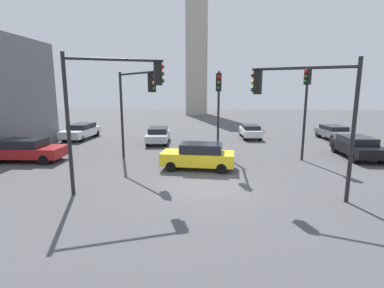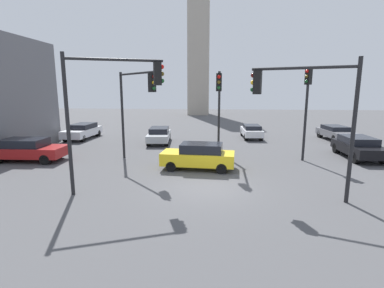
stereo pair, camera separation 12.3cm
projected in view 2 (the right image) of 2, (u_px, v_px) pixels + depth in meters
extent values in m
plane|color=#4C4C4F|center=(207.00, 187.00, 13.56)|extent=(107.20, 107.20, 0.00)
cylinder|color=black|center=(353.00, 133.00, 11.21)|extent=(0.16, 0.16, 5.71)
cylinder|color=black|center=(302.00, 68.00, 11.57)|extent=(3.83, 1.48, 0.12)
cube|color=black|center=(257.00, 82.00, 12.40)|extent=(0.41, 0.41, 1.00)
sphere|color=#4C0F0C|center=(253.00, 75.00, 12.43)|extent=(0.20, 0.20, 0.20)
sphere|color=yellow|center=(253.00, 82.00, 12.48)|extent=(0.20, 0.20, 0.20)
sphere|color=#14471E|center=(253.00, 90.00, 12.54)|extent=(0.20, 0.20, 0.20)
cylinder|color=black|center=(68.00, 126.00, 12.07)|extent=(0.16, 0.16, 5.98)
cylinder|color=black|center=(115.00, 60.00, 12.12)|extent=(3.83, 1.58, 0.12)
cube|color=black|center=(157.00, 74.00, 12.72)|extent=(0.41, 0.41, 1.00)
sphere|color=red|center=(162.00, 67.00, 12.72)|extent=(0.20, 0.20, 0.20)
sphere|color=#594714|center=(162.00, 74.00, 12.78)|extent=(0.20, 0.20, 0.20)
sphere|color=#14471E|center=(162.00, 81.00, 12.83)|extent=(0.20, 0.20, 0.20)
cylinder|color=black|center=(306.00, 115.00, 18.12)|extent=(0.16, 0.16, 5.78)
cube|color=black|center=(309.00, 76.00, 17.67)|extent=(0.45, 0.45, 1.00)
sphere|color=red|center=(307.00, 71.00, 17.50)|extent=(0.20, 0.20, 0.20)
sphere|color=#594714|center=(307.00, 76.00, 17.56)|extent=(0.20, 0.20, 0.20)
sphere|color=#14471E|center=(306.00, 81.00, 17.62)|extent=(0.20, 0.20, 0.20)
cylinder|color=black|center=(219.00, 113.00, 20.37)|extent=(0.16, 0.16, 5.71)
cylinder|color=black|center=(219.00, 74.00, 17.98)|extent=(0.19, 3.89, 0.12)
cube|color=black|center=(219.00, 82.00, 16.43)|extent=(0.33, 0.33, 1.00)
sphere|color=red|center=(219.00, 77.00, 16.17)|extent=(0.20, 0.20, 0.20)
sphere|color=#594714|center=(219.00, 82.00, 16.23)|extent=(0.20, 0.20, 0.20)
sphere|color=#14471E|center=(219.00, 88.00, 16.29)|extent=(0.20, 0.20, 0.20)
cylinder|color=black|center=(122.00, 116.00, 18.80)|extent=(0.16, 0.16, 5.57)
cylinder|color=black|center=(136.00, 73.00, 16.69)|extent=(2.90, 3.17, 0.12)
cube|color=black|center=(152.00, 83.00, 15.36)|extent=(0.45, 0.45, 1.00)
sphere|color=#4C0F0C|center=(154.00, 77.00, 15.15)|extent=(0.20, 0.20, 0.20)
sphere|color=yellow|center=(154.00, 82.00, 15.20)|extent=(0.20, 0.20, 0.20)
sphere|color=#14471E|center=(154.00, 88.00, 15.26)|extent=(0.20, 0.20, 0.20)
cube|color=slate|center=(336.00, 133.00, 25.89)|extent=(2.23, 4.37, 0.56)
cube|color=black|center=(335.00, 128.00, 26.02)|extent=(1.83, 2.50, 0.41)
cylinder|color=black|center=(353.00, 139.00, 24.54)|extent=(0.39, 0.72, 0.69)
cylinder|color=black|center=(335.00, 139.00, 24.53)|extent=(0.39, 0.72, 0.69)
cylinder|color=black|center=(336.00, 134.00, 27.36)|extent=(0.39, 0.72, 0.69)
cylinder|color=black|center=(320.00, 134.00, 27.35)|extent=(0.39, 0.72, 0.69)
cube|color=black|center=(359.00, 148.00, 19.18)|extent=(1.94, 4.47, 0.62)
cube|color=black|center=(358.00, 140.00, 19.31)|extent=(1.70, 2.50, 0.48)
cylinder|color=black|center=(384.00, 158.00, 17.69)|extent=(0.35, 0.69, 0.69)
cylinder|color=black|center=(357.00, 158.00, 17.82)|extent=(0.35, 0.69, 0.69)
cylinder|color=black|center=(360.00, 148.00, 20.66)|extent=(0.35, 0.69, 0.69)
cylinder|color=black|center=(337.00, 148.00, 20.79)|extent=(0.35, 0.69, 0.69)
cube|color=silver|center=(82.00, 132.00, 26.68)|extent=(2.00, 4.68, 0.65)
cube|color=black|center=(83.00, 126.00, 26.81)|extent=(1.72, 2.64, 0.47)
cylinder|color=black|center=(82.00, 139.00, 25.12)|extent=(0.35, 0.60, 0.59)
cylinder|color=black|center=(65.00, 138.00, 25.28)|extent=(0.35, 0.60, 0.59)
cylinder|color=black|center=(98.00, 133.00, 28.20)|extent=(0.35, 0.60, 0.59)
cylinder|color=black|center=(83.00, 133.00, 28.36)|extent=(0.35, 0.60, 0.59)
cube|color=yellow|center=(198.00, 158.00, 16.52)|extent=(4.22, 1.99, 0.70)
cube|color=black|center=(201.00, 148.00, 16.38)|extent=(2.40, 1.65, 0.55)
cylinder|color=black|center=(171.00, 166.00, 16.13)|extent=(0.60, 0.35, 0.58)
cylinder|color=black|center=(176.00, 160.00, 17.48)|extent=(0.60, 0.35, 0.58)
cylinder|color=black|center=(222.00, 168.00, 15.70)|extent=(0.60, 0.35, 0.58)
cylinder|color=black|center=(223.00, 162.00, 17.05)|extent=(0.60, 0.35, 0.58)
cube|color=maroon|center=(29.00, 151.00, 18.40)|extent=(4.56, 2.10, 0.62)
cube|color=black|center=(24.00, 143.00, 18.31)|extent=(2.57, 1.81, 0.54)
cylinder|color=black|center=(59.00, 154.00, 19.17)|extent=(0.64, 0.37, 0.63)
cylinder|color=black|center=(46.00, 159.00, 17.58)|extent=(0.64, 0.37, 0.63)
cylinder|color=black|center=(14.00, 153.00, 19.33)|extent=(0.64, 0.37, 0.63)
cube|color=silver|center=(251.00, 132.00, 26.98)|extent=(1.76, 3.99, 0.57)
cube|color=black|center=(252.00, 127.00, 26.71)|extent=(1.50, 2.25, 0.41)
cylinder|color=black|center=(242.00, 133.00, 28.38)|extent=(0.31, 0.66, 0.64)
cylinder|color=black|center=(256.00, 133.00, 28.32)|extent=(0.31, 0.66, 0.64)
cylinder|color=black|center=(246.00, 137.00, 25.76)|extent=(0.31, 0.66, 0.64)
cylinder|color=black|center=(261.00, 137.00, 25.70)|extent=(0.31, 0.66, 0.64)
cube|color=#ADB2B7|center=(159.00, 136.00, 24.61)|extent=(2.14, 4.44, 0.55)
cube|color=black|center=(159.00, 130.00, 24.73)|extent=(1.75, 2.54, 0.46)
cylinder|color=black|center=(166.00, 142.00, 23.23)|extent=(0.37, 0.67, 0.64)
cylinder|color=black|center=(149.00, 142.00, 23.21)|extent=(0.37, 0.67, 0.64)
cylinder|color=black|center=(169.00, 136.00, 26.10)|extent=(0.37, 0.67, 0.64)
cylinder|color=black|center=(153.00, 136.00, 26.08)|extent=(0.37, 0.67, 0.64)
cube|color=#A89E8E|center=(199.00, 39.00, 50.11)|extent=(3.65, 3.65, 26.05)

